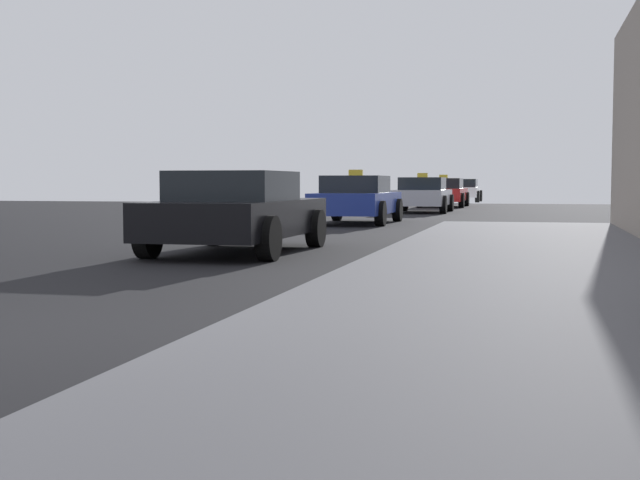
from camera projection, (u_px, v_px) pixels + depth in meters
sidewalk at (517, 357)px, 5.09m from camera, size 4.00×32.00×0.15m
car_black at (237, 211)px, 13.50m from camera, size 2.04×4.24×1.27m
car_blue at (357, 199)px, 23.10m from camera, size 1.97×4.37×1.43m
car_silver at (423, 195)px, 31.50m from camera, size 1.96×4.16×1.43m
car_red at (444, 192)px, 38.55m from camera, size 2.02×4.59×1.43m
car_white at (462, 190)px, 48.12m from camera, size 2.04×4.09×1.27m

